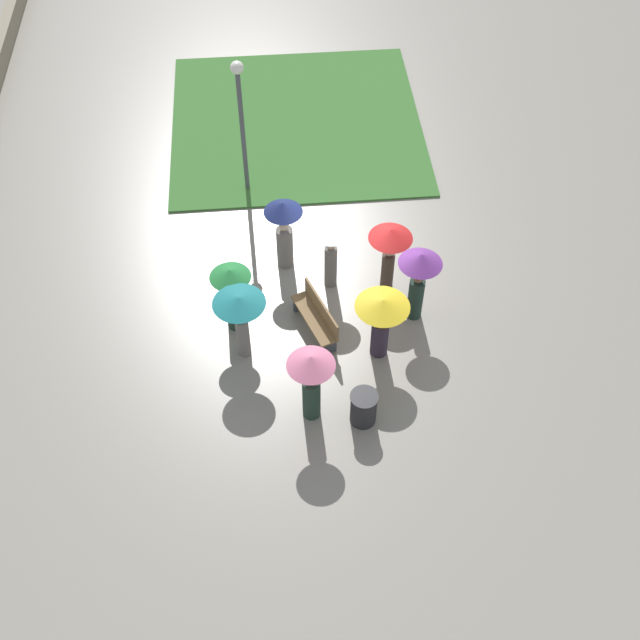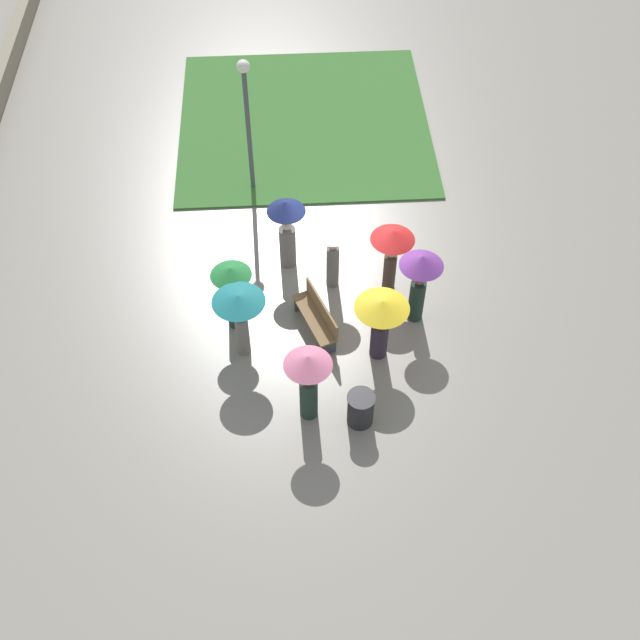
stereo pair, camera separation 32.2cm
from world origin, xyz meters
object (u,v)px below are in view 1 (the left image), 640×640
crowd_person_red (390,243)px  crowd_person_navy (284,225)px  crowd_person_white (331,239)px  crowd_person_purple (419,274)px  crowd_person_teal (240,312)px  crowd_person_green (232,291)px  crowd_person_yellow (382,315)px  trash_bin (363,408)px  lamp_post (241,110)px  park_bench (317,316)px  crowd_person_pink (311,376)px

crowd_person_red → crowd_person_navy: bearing=70.1°
crowd_person_white → crowd_person_purple: bearing=-72.6°
crowd_person_teal → crowd_person_navy: (-2.68, 1.07, -0.13)m
crowd_person_red → crowd_person_green: bearing=105.9°
crowd_person_green → crowd_person_teal: 0.87m
crowd_person_yellow → crowd_person_purple: bearing=25.6°
crowd_person_green → crowd_person_teal: (0.82, 0.18, 0.23)m
trash_bin → crowd_person_white: bearing=-175.5°
crowd_person_red → trash_bin: bearing=166.2°
crowd_person_yellow → crowd_person_navy: size_ratio=0.89×
crowd_person_teal → crowd_person_red: (-1.75, 3.44, -0.01)m
crowd_person_green → crowd_person_yellow: 3.33m
lamp_post → crowd_person_teal: (5.54, -0.22, -1.11)m
lamp_post → crowd_person_navy: size_ratio=1.94×
trash_bin → crowd_person_yellow: crowd_person_yellow is taller
crowd_person_navy → crowd_person_teal: bearing=82.2°
crowd_person_teal → crowd_person_purple: (-0.77, 3.94, -0.01)m
park_bench → crowd_person_white: bearing=141.8°
crowd_person_green → crowd_person_teal: size_ratio=0.98×
crowd_person_yellow → crowd_person_white: 2.34m
lamp_post → crowd_person_white: lamp_post is taller
crowd_person_yellow → crowd_person_purple: 1.40m
crowd_person_yellow → crowd_person_white: crowd_person_white is taller
crowd_person_red → crowd_person_purple: bearing=-151.5°
crowd_person_yellow → crowd_person_purple: size_ratio=0.88×
crowd_person_yellow → lamp_post: bearing=94.6°
crowd_person_red → crowd_person_yellow: size_ratio=1.05×
crowd_person_green → crowd_person_yellow: size_ratio=1.04×
trash_bin → lamp_post: bearing=-163.7°
crowd_person_pink → crowd_person_navy: bearing=21.3°
crowd_person_white → crowd_person_yellow: bearing=-108.4°
crowd_person_pink → crowd_person_purple: 3.60m
trash_bin → crowd_person_teal: bearing=-129.3°
crowd_person_white → crowd_person_red: bearing=-47.8°
crowd_person_purple → crowd_person_green: bearing=114.7°
park_bench → crowd_person_purple: crowd_person_purple is taller
crowd_person_red → crowd_person_pink: (3.49, -2.07, -0.06)m
crowd_person_green → park_bench: bearing=54.0°
trash_bin → park_bench: bearing=-163.4°
trash_bin → crowd_person_yellow: bearing=162.1°
crowd_person_pink → crowd_person_yellow: bearing=-29.6°
park_bench → crowd_person_green: (-0.29, -1.85, 0.71)m
park_bench → crowd_person_white: size_ratio=0.85×
lamp_post → crowd_person_navy: (2.87, 0.85, -1.24)m
crowd_person_yellow → crowd_person_navy: 3.48m
crowd_person_teal → crowd_person_white: 2.86m
lamp_post → crowd_person_yellow: (5.78, 2.76, -1.26)m
lamp_post → crowd_person_green: bearing=-4.8°
crowd_person_pink → crowd_person_white: (-3.67, 0.75, 0.14)m
crowd_person_white → crowd_person_navy: bearing=103.7°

